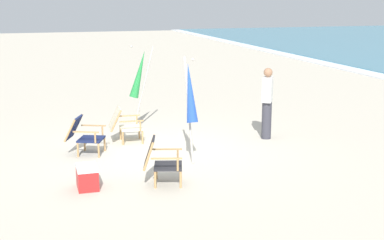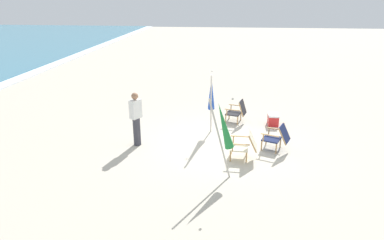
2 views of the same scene
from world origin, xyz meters
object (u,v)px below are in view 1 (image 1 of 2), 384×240
beach_chair_front_right (160,160)px  beach_chair_far_center (83,134)px  umbrella_furled_blue (190,94)px  umbrella_furled_green (139,75)px  beach_chair_back_right (124,124)px  cooler_box (87,177)px  person_near_chairs (267,103)px

beach_chair_front_right → beach_chair_far_center: 2.47m
beach_chair_front_right → beach_chair_far_center: beach_chair_front_right is taller
umbrella_furled_blue → beach_chair_front_right: bearing=-38.1°
umbrella_furled_blue → umbrella_furled_green: (-2.83, -0.43, -0.00)m
umbrella_furled_green → beach_chair_far_center: bearing=-41.6°
beach_chair_far_center → beach_chair_back_right: size_ratio=1.13×
umbrella_furled_blue → cooler_box: umbrella_furled_blue is taller
umbrella_furled_blue → umbrella_furled_green: umbrella_furled_blue is taller
beach_chair_back_right → umbrella_furled_blue: umbrella_furled_blue is taller
person_near_chairs → beach_chair_back_right: bearing=-100.9°
cooler_box → beach_chair_front_right: bearing=84.1°
beach_chair_back_right → cooler_box: bearing=-21.9°
beach_chair_far_center → umbrella_furled_green: bearing=138.4°
beach_chair_front_right → person_near_chairs: 3.82m
person_near_chairs → cooler_box: 4.82m
beach_chair_far_center → umbrella_furled_green: size_ratio=0.44×
umbrella_furled_green → cooler_box: (3.84, -1.69, -1.15)m
beach_chair_far_center → beach_chair_front_right: bearing=26.1°
beach_chair_back_right → umbrella_furled_green: bearing=151.5°
umbrella_furled_blue → beach_chair_back_right: bearing=-149.5°
person_near_chairs → umbrella_furled_green: bearing=-123.4°
umbrella_furled_blue → person_near_chairs: bearing=117.4°
beach_chair_back_right → person_near_chairs: 3.27m
umbrella_furled_green → person_near_chairs: size_ratio=1.27×
beach_chair_far_center → person_near_chairs: (-0.04, 4.14, 0.41)m
beach_chair_back_right → beach_chair_front_right: bearing=2.6°
beach_chair_back_right → umbrella_furled_green: size_ratio=0.39×
person_near_chairs → umbrella_furled_blue: bearing=-62.6°
beach_chair_back_right → umbrella_furled_blue: 2.21m
beach_chair_front_right → cooler_box: 1.26m
umbrella_furled_blue → umbrella_furled_green: 2.86m
person_near_chairs → cooler_box: (2.13, -4.28, -0.64)m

